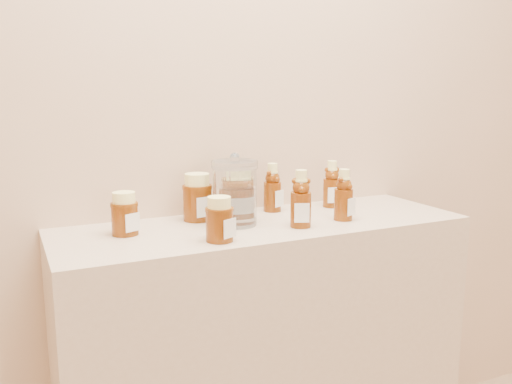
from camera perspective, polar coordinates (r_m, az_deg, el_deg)
name	(u,v)px	position (r m, az deg, el deg)	size (l,w,h in m)	color
wall_back	(236,67)	(1.71, -2.07, 13.02)	(3.50, 0.02, 2.70)	tan
display_table	(264,366)	(1.74, 0.87, -17.82)	(1.20, 0.40, 0.90)	tan
bear_bottle_back_left	(231,189)	(1.65, -2.60, 0.29)	(0.06, 0.06, 0.16)	#572406
bear_bottle_back_mid	(272,184)	(1.71, 1.74, 0.82)	(0.06, 0.06, 0.17)	#572406
bear_bottle_back_right	(332,181)	(1.79, 7.98, 1.16)	(0.06, 0.06, 0.17)	#572406
bear_bottle_front_left	(301,195)	(1.52, 4.75, -0.31)	(0.06, 0.06, 0.18)	#572406
bear_bottle_front_right	(344,191)	(1.61, 9.22, 0.06)	(0.06, 0.06, 0.17)	#572406
honey_jar_left	(125,213)	(1.48, -13.67, -2.21)	(0.07, 0.07, 0.12)	#572406
honey_jar_back	(197,197)	(1.60, -6.19, -0.53)	(0.09, 0.09, 0.14)	#572406
honey_jar_front	(219,219)	(1.38, -3.88, -2.86)	(0.07, 0.07, 0.12)	#572406
glass_canister	(235,190)	(1.53, -2.24, 0.19)	(0.13, 0.13, 0.20)	white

